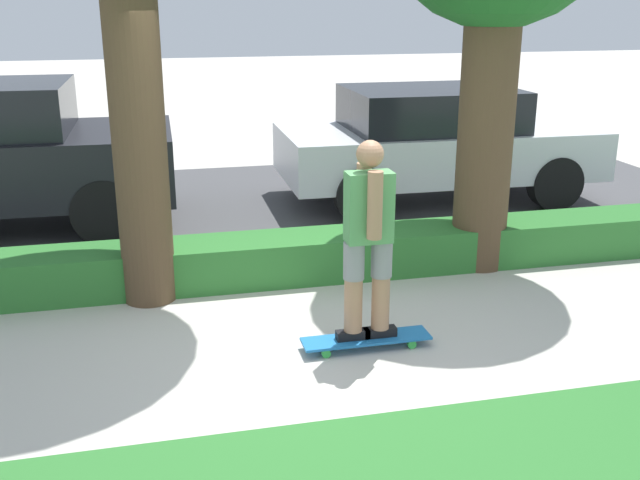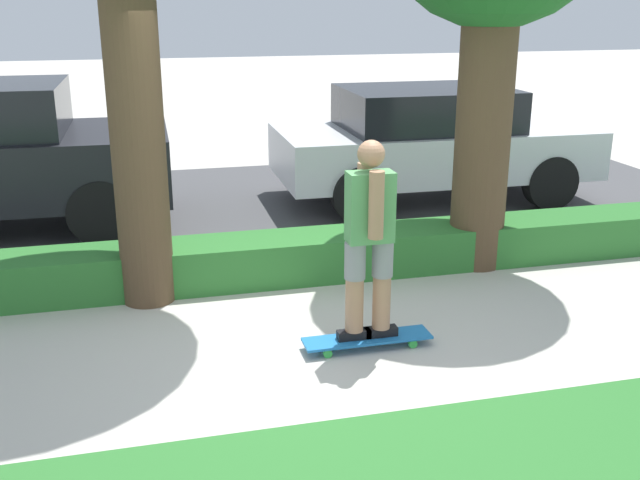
{
  "view_description": "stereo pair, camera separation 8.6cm",
  "coord_description": "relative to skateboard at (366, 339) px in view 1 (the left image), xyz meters",
  "views": [
    {
      "loc": [
        -1.2,
        -5.09,
        2.6
      ],
      "look_at": [
        0.15,
        0.6,
        0.7
      ],
      "focal_mm": 42.0,
      "sensor_mm": 36.0,
      "label": 1
    },
    {
      "loc": [
        -1.29,
        -5.07,
        2.6
      ],
      "look_at": [
        0.15,
        0.6,
        0.7
      ],
      "focal_mm": 42.0,
      "sensor_mm": 36.0,
      "label": 2
    }
  ],
  "objects": [
    {
      "name": "skater_person",
      "position": [
        0.0,
        0.0,
        0.84
      ],
      "size": [
        0.48,
        0.4,
        1.54
      ],
      "color": "black",
      "rests_on": "skateboard"
    },
    {
      "name": "skateboard",
      "position": [
        0.0,
        0.0,
        0.0
      ],
      "size": [
        1.01,
        0.24,
        0.09
      ],
      "color": "#1E6BAD",
      "rests_on": "ground_plane"
    },
    {
      "name": "ground_plane",
      "position": [
        -0.36,
        0.04,
        -0.07
      ],
      "size": [
        60.0,
        60.0,
        0.0
      ],
      "primitive_type": "plane",
      "color": "#BCB7AD"
    },
    {
      "name": "street_asphalt",
      "position": [
        -0.36,
        4.24,
        -0.07
      ],
      "size": [
        12.97,
        5.0,
        0.01
      ],
      "color": "#474749",
      "rests_on": "ground_plane"
    },
    {
      "name": "parked_car_middle",
      "position": [
        2.18,
        4.14,
        0.71
      ],
      "size": [
        4.14,
        1.94,
        1.48
      ],
      "rotation": [
        0.0,
        0.0,
        -0.01
      ],
      "color": "silver",
      "rests_on": "ground_plane"
    },
    {
      "name": "hedge_row",
      "position": [
        -0.36,
        1.64,
        0.14
      ],
      "size": [
        12.97,
        0.6,
        0.42
      ],
      "color": "#2D702D",
      "rests_on": "ground_plane"
    }
  ]
}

